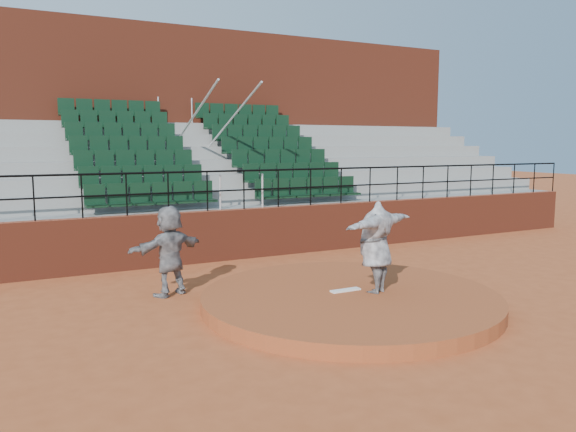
# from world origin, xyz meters

# --- Properties ---
(ground) EXTENTS (90.00, 90.00, 0.00)m
(ground) POSITION_xyz_m (0.00, 0.00, 0.00)
(ground) COLOR #A54C25
(ground) RESTS_ON ground
(pitchers_mound) EXTENTS (5.50, 5.50, 0.25)m
(pitchers_mound) POSITION_xyz_m (0.00, 0.00, 0.12)
(pitchers_mound) COLOR #964521
(pitchers_mound) RESTS_ON ground
(pitching_rubber) EXTENTS (0.60, 0.15, 0.03)m
(pitching_rubber) POSITION_xyz_m (0.00, 0.15, 0.27)
(pitching_rubber) COLOR white
(pitching_rubber) RESTS_ON pitchers_mound
(boundary_wall) EXTENTS (24.00, 0.30, 1.30)m
(boundary_wall) POSITION_xyz_m (0.00, 5.00, 0.65)
(boundary_wall) COLOR maroon
(boundary_wall) RESTS_ON ground
(wall_railing) EXTENTS (24.04, 0.05, 1.03)m
(wall_railing) POSITION_xyz_m (0.00, 5.00, 2.03)
(wall_railing) COLOR black
(wall_railing) RESTS_ON boundary_wall
(seating_deck) EXTENTS (24.00, 5.97, 4.63)m
(seating_deck) POSITION_xyz_m (0.00, 8.65, 1.44)
(seating_deck) COLOR gray
(seating_deck) RESTS_ON ground
(press_box_facade) EXTENTS (24.00, 3.00, 7.10)m
(press_box_facade) POSITION_xyz_m (0.00, 12.60, 3.55)
(press_box_facade) COLOR maroon
(press_box_facade) RESTS_ON ground
(pitcher) EXTENTS (2.16, 1.34, 1.71)m
(pitcher) POSITION_xyz_m (0.44, -0.18, 1.10)
(pitcher) COLOR black
(pitcher) RESTS_ON pitchers_mound
(fielder) EXTENTS (1.75, 1.08, 1.80)m
(fielder) POSITION_xyz_m (-2.74, 2.29, 0.90)
(fielder) COLOR black
(fielder) RESTS_ON ground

